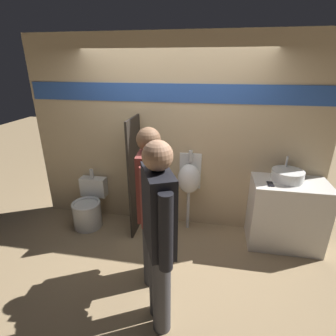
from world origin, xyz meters
TOP-DOWN VIEW (x-y plane):
  - ground_plane at (0.00, 0.00)m, footprint 16.00×16.00m
  - display_wall at (0.00, 0.60)m, footprint 4.17×0.07m
  - sink_counter at (1.57, 0.29)m, footprint 0.93×0.56m
  - sink_basin at (1.52, 0.35)m, footprint 0.40×0.40m
  - cell_phone at (1.29, 0.18)m, footprint 0.07×0.14m
  - divider_near_counter at (-0.49, 0.29)m, footprint 0.03×0.56m
  - urinal_near_counter at (0.26, 0.43)m, footprint 0.33×0.29m
  - toilet at (-1.24, 0.25)m, footprint 0.43×0.59m
  - person_in_vest at (-0.04, -0.63)m, footprint 0.24×0.62m
  - person_with_lanyard at (0.16, -1.16)m, footprint 0.37×0.58m

SIDE VIEW (x-z plane):
  - ground_plane at x=0.00m, z-range 0.00..0.00m
  - toilet at x=-1.24m, z-range -0.13..0.69m
  - sink_counter at x=1.57m, z-range 0.00..0.92m
  - urinal_near_counter at x=0.26m, z-range 0.21..1.40m
  - divider_near_counter at x=-0.49m, z-range 0.00..1.67m
  - cell_phone at x=1.29m, z-range 0.92..0.93m
  - person_in_vest at x=-0.04m, z-range 0.09..1.86m
  - sink_basin at x=1.52m, z-range 0.85..1.13m
  - person_with_lanyard at x=0.16m, z-range 0.09..1.90m
  - display_wall at x=0.00m, z-range 0.01..2.71m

